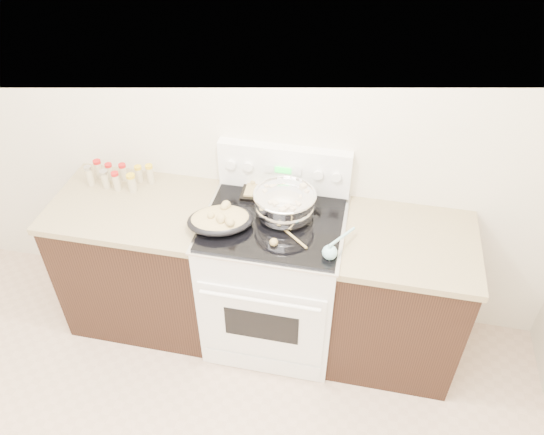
# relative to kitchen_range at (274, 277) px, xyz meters

# --- Properties ---
(room_shell) EXTENTS (4.10, 3.60, 2.75)m
(room_shell) POSITION_rel_kitchen_range_xyz_m (-0.35, -1.42, 1.21)
(room_shell) COLOR silver
(room_shell) RESTS_ON ground
(counter_left) EXTENTS (0.93, 0.67, 0.92)m
(counter_left) POSITION_rel_kitchen_range_xyz_m (-0.83, 0.01, -0.03)
(counter_left) COLOR black
(counter_left) RESTS_ON ground
(counter_right) EXTENTS (0.73, 0.67, 0.92)m
(counter_right) POSITION_rel_kitchen_range_xyz_m (0.73, 0.01, -0.03)
(counter_right) COLOR black
(counter_right) RESTS_ON ground
(kitchen_range) EXTENTS (0.78, 0.73, 1.22)m
(kitchen_range) POSITION_rel_kitchen_range_xyz_m (0.00, 0.00, 0.00)
(kitchen_range) COLOR white
(kitchen_range) RESTS_ON ground
(mixing_bowl) EXTENTS (0.34, 0.34, 0.20)m
(mixing_bowl) POSITION_rel_kitchen_range_xyz_m (0.05, 0.04, 0.53)
(mixing_bowl) COLOR silver
(mixing_bowl) RESTS_ON kitchen_range
(roasting_pan) EXTENTS (0.41, 0.35, 0.12)m
(roasting_pan) POSITION_rel_kitchen_range_xyz_m (-0.27, -0.12, 0.50)
(roasting_pan) COLOR black
(roasting_pan) RESTS_ON kitchen_range
(baking_sheet) EXTENTS (0.44, 0.32, 0.06)m
(baking_sheet) POSITION_rel_kitchen_range_xyz_m (-0.03, 0.28, 0.47)
(baking_sheet) COLOR black
(baking_sheet) RESTS_ON kitchen_range
(wooden_spoon) EXTENTS (0.20, 0.18, 0.04)m
(wooden_spoon) POSITION_rel_kitchen_range_xyz_m (0.07, -0.17, 0.46)
(wooden_spoon) COLOR tan
(wooden_spoon) RESTS_ON kitchen_range
(blue_ladle) EXTENTS (0.15, 0.25, 0.10)m
(blue_ladle) POSITION_rel_kitchen_range_xyz_m (0.34, -0.22, 0.49)
(blue_ladle) COLOR #90CCD7
(blue_ladle) RESTS_ON kitchen_range
(spice_jars) EXTENTS (0.39, 0.15, 0.13)m
(spice_jars) POSITION_rel_kitchen_range_xyz_m (-0.98, 0.16, 0.49)
(spice_jars) COLOR #BFB28C
(spice_jars) RESTS_ON counter_left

